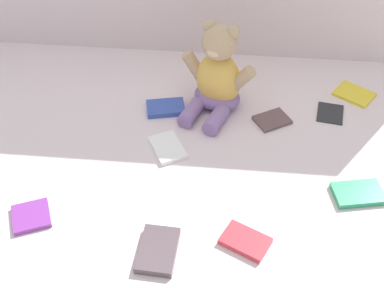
# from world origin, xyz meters

# --- Properties ---
(ground_plane) EXTENTS (3.20, 3.20, 0.00)m
(ground_plane) POSITION_xyz_m (0.00, 0.00, 0.00)
(ground_plane) COLOR silver
(teddy_bear) EXTENTS (0.24, 0.24, 0.29)m
(teddy_bear) POSITION_xyz_m (0.07, 0.19, 0.11)
(teddy_bear) COLOR #E5B24C
(teddy_bear) RESTS_ON ground_plane
(book_case_0) EXTENTS (0.09, 0.14, 0.02)m
(book_case_0) POSITION_xyz_m (-0.03, -0.38, 0.01)
(book_case_0) COLOR #594A4F
(book_case_0) RESTS_ON ground_plane
(book_case_1) EXTENTS (0.13, 0.10, 0.02)m
(book_case_1) POSITION_xyz_m (-0.08, 0.15, 0.01)
(book_case_1) COLOR #344FA8
(book_case_1) RESTS_ON ground_plane
(book_case_2) EXTENTS (0.13, 0.12, 0.01)m
(book_case_2) POSITION_xyz_m (0.25, 0.13, 0.01)
(book_case_2) COLOR brown
(book_case_2) RESTS_ON ground_plane
(book_case_3) EXTENTS (0.14, 0.14, 0.01)m
(book_case_3) POSITION_xyz_m (0.51, 0.28, 0.01)
(book_case_3) COLOR yellow
(book_case_3) RESTS_ON ground_plane
(book_case_4) EXTENTS (0.13, 0.12, 0.02)m
(book_case_4) POSITION_xyz_m (0.17, -0.33, 0.01)
(book_case_4) COLOR #D43843
(book_case_4) RESTS_ON ground_plane
(book_case_5) EXTENTS (0.13, 0.14, 0.01)m
(book_case_5) POSITION_xyz_m (-0.06, -0.02, 0.01)
(book_case_5) COLOR white
(book_case_5) RESTS_ON ground_plane
(book_case_6) EXTENTS (0.12, 0.12, 0.01)m
(book_case_6) POSITION_xyz_m (-0.37, -0.30, 0.01)
(book_case_6) COLOR purple
(book_case_6) RESTS_ON ground_plane
(book_case_7) EXTENTS (0.14, 0.11, 0.02)m
(book_case_7) POSITION_xyz_m (0.47, -0.15, 0.01)
(book_case_7) COLOR #2D9B63
(book_case_7) RESTS_ON ground_plane
(book_case_8) EXTENTS (0.09, 0.11, 0.01)m
(book_case_8) POSITION_xyz_m (0.43, 0.18, 0.00)
(book_case_8) COLOR #252727
(book_case_8) RESTS_ON ground_plane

